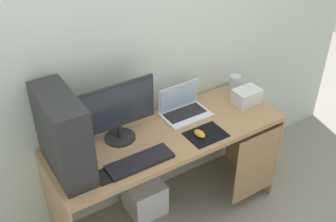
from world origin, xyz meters
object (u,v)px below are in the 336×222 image
at_px(mouse_left, 200,134).
at_px(cell_phone, 102,177).
at_px(laptop, 183,108).
at_px(subwoofer, 145,197).
at_px(monitor, 118,111).
at_px(pc_tower, 63,135).
at_px(keyboard, 140,162).
at_px(speaker, 235,84).
at_px(projector, 247,96).

bearing_deg(mouse_left, cell_phone, -178.67).
xyz_separation_m(laptop, subwoofer, (-0.35, -0.02, -0.67)).
bearing_deg(subwoofer, monitor, -177.20).
relative_size(pc_tower, keyboard, 1.21).
bearing_deg(subwoofer, pc_tower, -169.70).
height_order(speaker, mouse_left, speaker).
xyz_separation_m(speaker, mouse_left, (-0.56, -0.31, -0.05)).
xyz_separation_m(laptop, projector, (0.47, -0.13, 0.01)).
bearing_deg(monitor, laptop, 2.56).
relative_size(pc_tower, cell_phone, 3.89).
bearing_deg(laptop, keyboard, -150.16).
xyz_separation_m(speaker, keyboard, (-1.02, -0.33, -0.06)).
bearing_deg(keyboard, monitor, 87.64).
relative_size(laptop, cell_phone, 2.57).
bearing_deg(keyboard, projector, 9.45).
bearing_deg(cell_phone, mouse_left, 1.33).
relative_size(pc_tower, projector, 2.53).
distance_m(laptop, mouse_left, 0.29).
height_order(projector, mouse_left, projector).
height_order(projector, keyboard, projector).
relative_size(projector, keyboard, 0.48).
distance_m(laptop, speaker, 0.49).
xyz_separation_m(monitor, cell_phone, (-0.26, -0.27, -0.21)).
bearing_deg(mouse_left, laptop, 77.53).
distance_m(monitor, keyboard, 0.35).
relative_size(keyboard, mouse_left, 4.38).
bearing_deg(projector, pc_tower, 179.19).
height_order(laptop, projector, laptop).
bearing_deg(mouse_left, subwoofer, 137.50).
distance_m(keyboard, subwoofer, 0.73).
height_order(pc_tower, subwoofer, pc_tower).
height_order(mouse_left, subwoofer, mouse_left).
relative_size(speaker, subwoofer, 0.54).
bearing_deg(cell_phone, subwoofer, 33.94).
distance_m(monitor, speaker, 1.02).
height_order(laptop, cell_phone, laptop).
bearing_deg(keyboard, pc_tower, 153.94).
bearing_deg(monitor, speaker, 2.74).
relative_size(keyboard, cell_phone, 3.23).
bearing_deg(pc_tower, mouse_left, -11.13).
distance_m(laptop, subwoofer, 0.76).
bearing_deg(mouse_left, projector, 15.27).
bearing_deg(laptop, monitor, -177.44).
distance_m(speaker, mouse_left, 0.64).
relative_size(pc_tower, subwoofer, 1.88).
bearing_deg(keyboard, cell_phone, 179.19).
xyz_separation_m(projector, keyboard, (-1.00, -0.17, -0.04)).
bearing_deg(projector, speaker, 82.87).
relative_size(laptop, projector, 1.67).
height_order(laptop, mouse_left, laptop).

